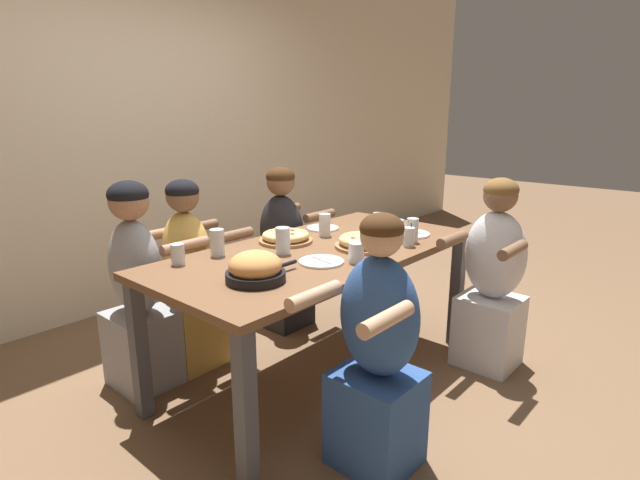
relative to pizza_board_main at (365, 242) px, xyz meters
The scene contains 24 objects.
ground_plane 0.84m from the pizza_board_main, 136.57° to the left, with size 18.00×18.00×0.00m, color brown.
restaurant_back_panel 2.20m from the pizza_board_main, 95.09° to the left, with size 10.00×0.06×3.20m, color beige.
dining_table 0.28m from the pizza_board_main, 136.57° to the left, with size 1.91×0.92×0.77m.
pizza_board_main is the anchor object (origin of this frame).
pizza_board_second 0.46m from the pizza_board_main, 116.62° to the left, with size 0.31×0.31×0.06m.
skillet_bowl 0.77m from the pizza_board_main, behind, with size 0.39×0.27×0.14m.
empty_plate_a 0.59m from the pizza_board_main, 28.03° to the left, with size 0.22×0.22×0.02m.
empty_plate_b 0.50m from the pizza_board_main, 68.83° to the left, with size 0.20×0.20×0.02m.
empty_plate_c 0.42m from the pizza_board_main, ahead, with size 0.24×0.24×0.02m.
empty_plate_d 0.37m from the pizza_board_main, behind, with size 0.23×0.23×0.02m.
cocktail_glass_blue 0.25m from the pizza_board_main, 41.77° to the right, with size 0.06×0.06×0.13m.
drinking_glass_a 0.24m from the pizza_board_main, 14.46° to the right, with size 0.08×0.08×0.13m.
drinking_glass_b 1.00m from the pizza_board_main, 149.37° to the left, with size 0.07×0.07×0.11m.
drinking_glass_c 0.38m from the pizza_board_main, 24.18° to the left, with size 0.06×0.06×0.12m.
drinking_glass_d 0.31m from the pizza_board_main, 25.92° to the right, with size 0.07×0.07×0.14m.
drinking_glass_e 0.29m from the pizza_board_main, 152.67° to the right, with size 0.08×0.08×0.10m.
drinking_glass_f 0.46m from the pizza_board_main, 146.40° to the left, with size 0.08×0.08×0.14m.
drinking_glass_g 0.35m from the pizza_board_main, 81.11° to the left, with size 0.07×0.07×0.14m.
drinking_glass_h 0.80m from the pizza_board_main, 142.50° to the left, with size 0.07×0.07×0.14m.
diner_near_midleft 0.84m from the pizza_board_main, 139.57° to the right, with size 0.51×0.40×1.12m.
diner_far_left 1.27m from the pizza_board_main, 136.82° to the left, with size 0.51×0.40×1.16m.
diner_far_midleft 1.07m from the pizza_board_main, 124.43° to the left, with size 0.51×0.40×1.13m.
diner_near_right 0.82m from the pizza_board_main, 41.10° to the right, with size 0.51×0.40×1.14m.
diner_far_midright 0.92m from the pizza_board_main, 77.42° to the left, with size 0.51×0.40×1.14m.
Camera 1 is at (-1.99, -1.74, 1.51)m, focal length 28.00 mm.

